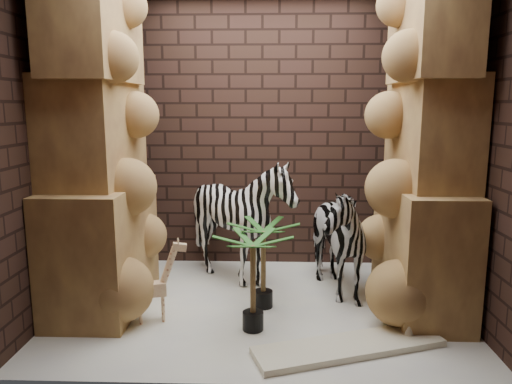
{
  "coord_description": "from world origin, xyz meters",
  "views": [
    {
      "loc": [
        0.11,
        -4.09,
        1.78
      ],
      "look_at": [
        -0.03,
        0.15,
        1.02
      ],
      "focal_mm": 33.7,
      "sensor_mm": 36.0,
      "label": 1
    }
  ],
  "objects_px": {
    "zebra_right": "(328,228)",
    "palm_back": "(253,282)",
    "zebra_left": "(241,226)",
    "giraffe_toy": "(151,280)",
    "palm_front": "(263,264)",
    "surfboard": "(349,347)"
  },
  "relations": [
    {
      "from": "palm_front",
      "to": "giraffe_toy",
      "type": "bearing_deg",
      "value": -160.56
    },
    {
      "from": "zebra_left",
      "to": "palm_front",
      "type": "distance_m",
      "value": 0.68
    },
    {
      "from": "giraffe_toy",
      "to": "palm_back",
      "type": "bearing_deg",
      "value": -24.19
    },
    {
      "from": "palm_front",
      "to": "surfboard",
      "type": "bearing_deg",
      "value": -49.25
    },
    {
      "from": "giraffe_toy",
      "to": "surfboard",
      "type": "height_order",
      "value": "giraffe_toy"
    },
    {
      "from": "giraffe_toy",
      "to": "palm_front",
      "type": "relative_size",
      "value": 0.9
    },
    {
      "from": "zebra_left",
      "to": "palm_back",
      "type": "xyz_separation_m",
      "value": [
        0.16,
        -1.06,
        -0.18
      ]
    },
    {
      "from": "palm_back",
      "to": "zebra_right",
      "type": "bearing_deg",
      "value": 50.76
    },
    {
      "from": "zebra_right",
      "to": "palm_front",
      "type": "xyz_separation_m",
      "value": [
        -0.61,
        -0.39,
        -0.24
      ]
    },
    {
      "from": "palm_back",
      "to": "giraffe_toy",
      "type": "bearing_deg",
      "value": 171.82
    },
    {
      "from": "zebra_left",
      "to": "palm_back",
      "type": "height_order",
      "value": "zebra_left"
    },
    {
      "from": "zebra_left",
      "to": "surfboard",
      "type": "height_order",
      "value": "zebra_left"
    },
    {
      "from": "zebra_right",
      "to": "surfboard",
      "type": "distance_m",
      "value": 1.3
    },
    {
      "from": "zebra_right",
      "to": "giraffe_toy",
      "type": "bearing_deg",
      "value": -170.66
    },
    {
      "from": "giraffe_toy",
      "to": "palm_back",
      "type": "xyz_separation_m",
      "value": [
        0.85,
        -0.12,
        0.04
      ]
    },
    {
      "from": "zebra_right",
      "to": "palm_back",
      "type": "height_order",
      "value": "zebra_right"
    },
    {
      "from": "zebra_right",
      "to": "zebra_left",
      "type": "xyz_separation_m",
      "value": [
        -0.85,
        0.22,
        -0.05
      ]
    },
    {
      "from": "giraffe_toy",
      "to": "surfboard",
      "type": "distance_m",
      "value": 1.67
    },
    {
      "from": "surfboard",
      "to": "zebra_right",
      "type": "bearing_deg",
      "value": 72.79
    },
    {
      "from": "giraffe_toy",
      "to": "zebra_right",
      "type": "bearing_deg",
      "value": 9.03
    },
    {
      "from": "zebra_left",
      "to": "palm_back",
      "type": "relative_size",
      "value": 1.61
    },
    {
      "from": "zebra_right",
      "to": "surfboard",
      "type": "xyz_separation_m",
      "value": [
        0.04,
        -1.15,
        -0.61
      ]
    }
  ]
}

